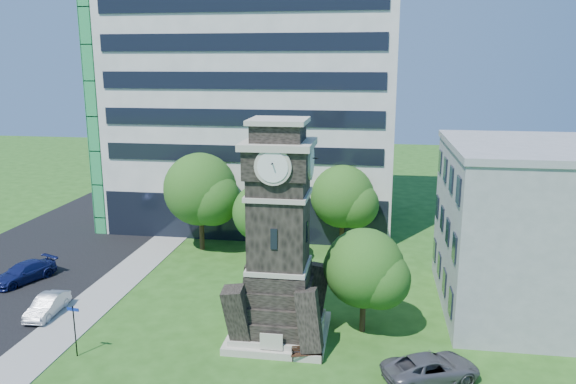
% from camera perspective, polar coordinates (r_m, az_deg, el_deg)
% --- Properties ---
extents(ground, '(160.00, 160.00, 0.00)m').
position_cam_1_polar(ground, '(31.58, -7.11, -15.54)').
color(ground, '#245017').
rests_on(ground, ground).
extents(sidewalk, '(3.00, 70.00, 0.06)m').
position_cam_1_polar(sidewalk, '(39.09, -18.79, -10.29)').
color(sidewalk, gray).
rests_on(sidewalk, ground).
extents(clock_tower, '(5.40, 5.40, 12.22)m').
position_cam_1_polar(clock_tower, '(30.62, -0.93, -5.57)').
color(clock_tower, beige).
rests_on(clock_tower, ground).
extents(office_tall, '(26.20, 15.11, 28.60)m').
position_cam_1_polar(office_tall, '(53.60, -3.25, 12.16)').
color(office_tall, white).
rests_on(office_tall, ground).
extents(office_low, '(15.20, 12.20, 10.40)m').
position_cam_1_polar(office_low, '(37.93, 27.01, -3.46)').
color(office_low, '#A1A4A7').
rests_on(office_low, ground).
extents(car_street_mid, '(1.49, 3.74, 1.21)m').
position_cam_1_polar(car_street_mid, '(37.79, -23.26, -10.56)').
color(car_street_mid, '#B0B3B8').
rests_on(car_street_mid, ground).
extents(car_street_north, '(3.50, 4.95, 1.33)m').
position_cam_1_polar(car_street_north, '(43.85, -25.25, -7.40)').
color(car_street_north, '#121A51').
rests_on(car_street_north, ground).
extents(car_east_lot, '(5.23, 3.98, 1.32)m').
position_cam_1_polar(car_east_lot, '(29.18, 14.34, -16.96)').
color(car_east_lot, '#555459').
rests_on(car_east_lot, ground).
extents(park_bench, '(1.60, 0.43, 0.83)m').
position_cam_1_polar(park_bench, '(30.09, 1.93, -16.03)').
color(park_bench, black).
rests_on(park_bench, ground).
extents(street_sign, '(0.67, 0.07, 2.81)m').
position_cam_1_polar(street_sign, '(31.88, -20.88, -12.53)').
color(street_sign, black).
rests_on(street_sign, ground).
extents(tree_nw, '(6.46, 5.87, 8.02)m').
position_cam_1_polar(tree_nw, '(45.67, -8.80, 0.03)').
color(tree_nw, '#332114').
rests_on(tree_nw, ground).
extents(tree_nc, '(4.93, 4.48, 6.22)m').
position_cam_1_polar(tree_nc, '(42.44, -2.58, -2.30)').
color(tree_nc, '#332114').
rests_on(tree_nc, ground).
extents(tree_ne, '(5.62, 5.11, 7.02)m').
position_cam_1_polar(tree_ne, '(45.56, 5.66, -0.67)').
color(tree_ne, '#332114').
rests_on(tree_ne, ground).
extents(tree_east, '(4.94, 4.49, 6.09)m').
position_cam_1_polar(tree_east, '(31.97, 7.85, -7.91)').
color(tree_east, '#332114').
rests_on(tree_east, ground).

